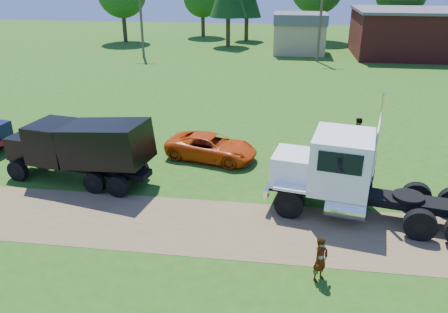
# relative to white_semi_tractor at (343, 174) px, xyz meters

# --- Properties ---
(ground) EXTENTS (140.00, 140.00, 0.00)m
(ground) POSITION_rel_white_semi_tractor_xyz_m (-5.00, -1.98, -1.76)
(ground) COLOR #245412
(ground) RESTS_ON ground
(dirt_track) EXTENTS (120.00, 4.20, 0.01)m
(dirt_track) POSITION_rel_white_semi_tractor_xyz_m (-5.00, -1.98, -1.76)
(dirt_track) COLOR brown
(dirt_track) RESTS_ON ground
(white_semi_tractor) EXTENTS (8.75, 4.29, 5.16)m
(white_semi_tractor) POSITION_rel_white_semi_tractor_xyz_m (0.00, 0.00, 0.00)
(white_semi_tractor) COLOR black
(white_semi_tractor) RESTS_ON ground
(black_dump_truck) EXTENTS (7.66, 3.43, 3.25)m
(black_dump_truck) POSITION_rel_white_semi_tractor_xyz_m (-12.03, 1.34, 0.02)
(black_dump_truck) COLOR black
(black_dump_truck) RESTS_ON ground
(orange_pickup) EXTENTS (5.35, 3.36, 1.38)m
(orange_pickup) POSITION_rel_white_semi_tractor_xyz_m (-6.33, 4.79, -1.07)
(orange_pickup) COLOR #CD3F09
(orange_pickup) RESTS_ON ground
(spectator_a) EXTENTS (0.68, 0.69, 1.60)m
(spectator_a) POSITION_rel_white_semi_tractor_xyz_m (-1.12, -4.70, -0.96)
(spectator_a) COLOR #999999
(spectator_a) RESTS_ON ground
(spectator_b) EXTENTS (1.13, 1.07, 1.84)m
(spectator_b) POSITION_rel_white_semi_tractor_xyz_m (1.70, 7.41, -0.84)
(spectator_b) COLOR #999999
(spectator_b) RESTS_ON ground
(brick_building) EXTENTS (15.40, 10.40, 5.30)m
(brick_building) POSITION_rel_white_semi_tractor_xyz_m (13.00, 38.02, 0.90)
(brick_building) COLOR maroon
(brick_building) RESTS_ON ground
(tan_shed) EXTENTS (6.20, 5.40, 4.70)m
(tan_shed) POSITION_rel_white_semi_tractor_xyz_m (-1.00, 38.02, 0.66)
(tan_shed) COLOR tan
(tan_shed) RESTS_ON ground
(utility_poles) EXTENTS (42.20, 0.28, 9.00)m
(utility_poles) POSITION_rel_white_semi_tractor_xyz_m (1.00, 33.02, 2.95)
(utility_poles) COLOR #473B28
(utility_poles) RESTS_ON ground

